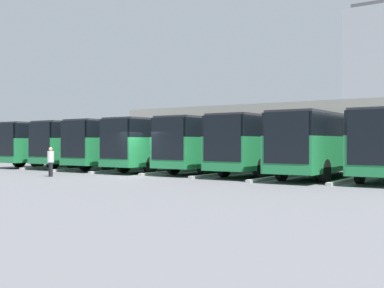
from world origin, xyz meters
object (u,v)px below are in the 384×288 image
at_px(bus_1, 325,143).
at_px(bus_2, 268,143).
at_px(bus_5, 130,143).
at_px(bus_6, 97,143).
at_px(pedestrian, 51,161).
at_px(bus_4, 169,143).
at_px(bus_3, 218,143).
at_px(bus_7, 63,143).

relative_size(bus_1, bus_2, 1.00).
height_order(bus_5, bus_6, same).
xyz_separation_m(bus_5, pedestrian, (-1.59, 8.45, -1.01)).
relative_size(bus_4, bus_6, 1.00).
relative_size(bus_3, bus_4, 1.00).
relative_size(bus_1, bus_4, 1.00).
bearing_deg(bus_5, bus_7, -1.41).
relative_size(bus_5, bus_6, 1.00).
height_order(bus_6, bus_7, same).
distance_m(bus_1, bus_4, 10.93).
distance_m(bus_2, bus_4, 7.28).
xyz_separation_m(bus_6, bus_7, (3.64, 0.17, 0.00)).
height_order(bus_3, bus_4, same).
xyz_separation_m(bus_2, bus_4, (7.28, 0.05, 0.00)).
bearing_deg(bus_4, bus_2, -179.83).
bearing_deg(bus_6, bus_2, 178.03).
distance_m(bus_1, bus_6, 18.22).
distance_m(bus_5, pedestrian, 8.66).
bearing_deg(bus_7, bus_5, 178.59).
distance_m(bus_4, pedestrian, 8.59).
bearing_deg(bus_1, bus_2, -9.01).
bearing_deg(bus_6, bus_1, 176.61).
relative_size(bus_6, bus_7, 1.00).
bearing_deg(bus_2, bus_4, 0.17).
distance_m(bus_2, bus_3, 3.65).
distance_m(bus_2, pedestrian, 12.55).
distance_m(bus_4, bus_5, 3.64).
height_order(bus_6, pedestrian, bus_6).
bearing_deg(pedestrian, bus_5, 126.25).
xyz_separation_m(bus_2, bus_5, (10.92, -0.12, 0.00)).
relative_size(bus_3, bus_6, 1.00).
relative_size(bus_7, pedestrian, 6.68).
bearing_deg(bus_2, pedestrian, 41.51).
height_order(bus_4, pedestrian, bus_4).
bearing_deg(bus_1, bus_5, -2.93).
bearing_deg(bus_4, bus_6, -4.10).
relative_size(bus_5, pedestrian, 6.68).
bearing_deg(bus_1, bus_3, -7.13).
height_order(bus_1, bus_4, same).
bearing_deg(bus_3, bus_1, 172.87).
distance_m(bus_5, bus_7, 7.28).
relative_size(bus_1, pedestrian, 6.68).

